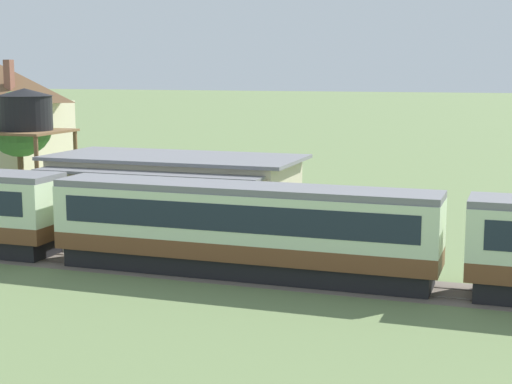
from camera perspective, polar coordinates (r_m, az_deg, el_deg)
passenger_train at (r=35.22m, az=-0.65°, el=-2.47°), size 92.88×2.93×4.15m
railway_track at (r=37.32m, az=-6.80°, el=-5.49°), size 130.53×3.60×0.04m
station_building at (r=46.19m, az=-5.91°, el=0.04°), size 14.84×8.02×4.28m
water_tower at (r=53.98m, az=-16.43°, el=5.47°), size 5.05×5.05×8.04m
yard_tree_0 at (r=55.25m, az=-16.83°, el=4.74°), size 4.46×4.46×7.86m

